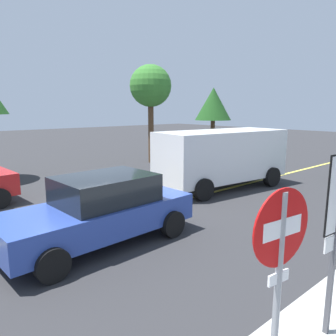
{
  "coord_description": "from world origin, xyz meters",
  "views": [
    {
      "loc": [
        -3.86,
        -7.62,
        3.04
      ],
      "look_at": [
        1.91,
        -0.93,
        1.4
      ],
      "focal_mm": 34.56,
      "sensor_mm": 36.0,
      "label": 1
    }
  ],
  "objects_px": {
    "stop_sign": "(279,264)",
    "white_van": "(221,155)",
    "car_blue_mid_road": "(100,210)",
    "tree_left_verge": "(213,104)",
    "tree_right_verge": "(151,87)"
  },
  "relations": [
    {
      "from": "stop_sign",
      "to": "white_van",
      "type": "bearing_deg",
      "value": 43.22
    },
    {
      "from": "white_van",
      "to": "car_blue_mid_road",
      "type": "height_order",
      "value": "white_van"
    },
    {
      "from": "white_van",
      "to": "tree_left_verge",
      "type": "relative_size",
      "value": 1.21
    },
    {
      "from": "stop_sign",
      "to": "tree_right_verge",
      "type": "height_order",
      "value": "tree_right_verge"
    },
    {
      "from": "white_van",
      "to": "tree_left_verge",
      "type": "distance_m",
      "value": 10.87
    },
    {
      "from": "stop_sign",
      "to": "white_van",
      "type": "xyz_separation_m",
      "value": [
        6.89,
        6.48,
        -0.33
      ]
    },
    {
      "from": "tree_left_verge",
      "to": "tree_right_verge",
      "type": "height_order",
      "value": "tree_right_verge"
    },
    {
      "from": "stop_sign",
      "to": "car_blue_mid_road",
      "type": "distance_m",
      "value": 4.98
    },
    {
      "from": "white_van",
      "to": "tree_right_verge",
      "type": "xyz_separation_m",
      "value": [
        1.62,
        6.47,
        2.9
      ]
    },
    {
      "from": "stop_sign",
      "to": "car_blue_mid_road",
      "type": "height_order",
      "value": "stop_sign"
    },
    {
      "from": "stop_sign",
      "to": "tree_left_verge",
      "type": "xyz_separation_m",
      "value": [
        14.66,
        13.8,
        1.7
      ]
    },
    {
      "from": "white_van",
      "to": "tree_left_verge",
      "type": "bearing_deg",
      "value": 43.31
    },
    {
      "from": "white_van",
      "to": "tree_right_verge",
      "type": "bearing_deg",
      "value": 75.97
    },
    {
      "from": "white_van",
      "to": "tree_left_verge",
      "type": "height_order",
      "value": "tree_left_verge"
    },
    {
      "from": "stop_sign",
      "to": "tree_left_verge",
      "type": "bearing_deg",
      "value": 43.27
    }
  ]
}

